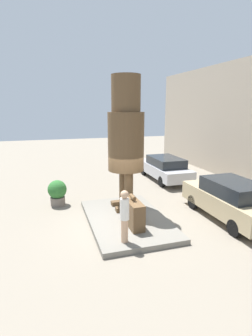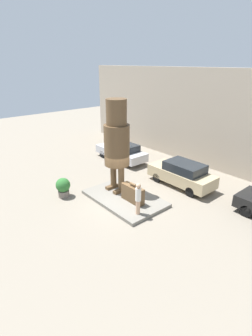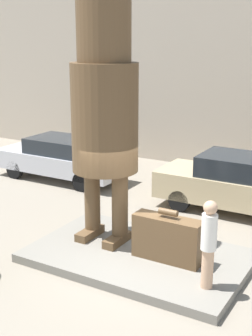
# 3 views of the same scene
# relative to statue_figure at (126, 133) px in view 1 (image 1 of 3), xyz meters

# --- Properties ---
(ground_plane) EXTENTS (60.00, 60.00, 0.00)m
(ground_plane) POSITION_rel_statue_figure_xyz_m (1.04, -0.29, -3.47)
(ground_plane) COLOR gray
(pedestal) EXTENTS (4.80, 3.01, 0.20)m
(pedestal) POSITION_rel_statue_figure_xyz_m (1.04, -0.29, -3.38)
(pedestal) COLOR slate
(pedestal) RESTS_ON ground_plane
(statue_figure) EXTENTS (1.52, 1.52, 5.60)m
(statue_figure) POSITION_rel_statue_figure_xyz_m (0.00, 0.00, 0.00)
(statue_figure) COLOR brown
(statue_figure) RESTS_ON pedestal
(giant_suitcase) EXTENTS (1.53, 0.46, 1.17)m
(giant_suitcase) POSITION_rel_statue_figure_xyz_m (1.75, -0.28, -2.78)
(giant_suitcase) COLOR brown
(giant_suitcase) RESTS_ON pedestal
(tourist) EXTENTS (0.30, 0.30, 1.77)m
(tourist) POSITION_rel_statue_figure_xyz_m (2.91, -0.94, -2.31)
(tourist) COLOR tan
(tourist) RESTS_ON pedestal
(parked_car_silver) EXTENTS (4.73, 1.81, 1.49)m
(parked_car_silver) POSITION_rel_statue_figure_xyz_m (-4.32, 3.89, -2.68)
(parked_car_silver) COLOR #B7B7BC
(parked_car_silver) RESTS_ON ground_plane
(parked_car_tan) EXTENTS (4.49, 1.82, 1.66)m
(parked_car_tan) POSITION_rel_statue_figure_xyz_m (2.01, 3.85, -2.61)
(parked_car_tan) COLOR tan
(parked_car_tan) RESTS_ON ground_plane
(planter_pot) EXTENTS (0.87, 0.87, 1.21)m
(planter_pot) POSITION_rel_statue_figure_xyz_m (-1.70, -2.85, -2.82)
(planter_pot) COLOR #70665B
(planter_pot) RESTS_ON ground_plane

